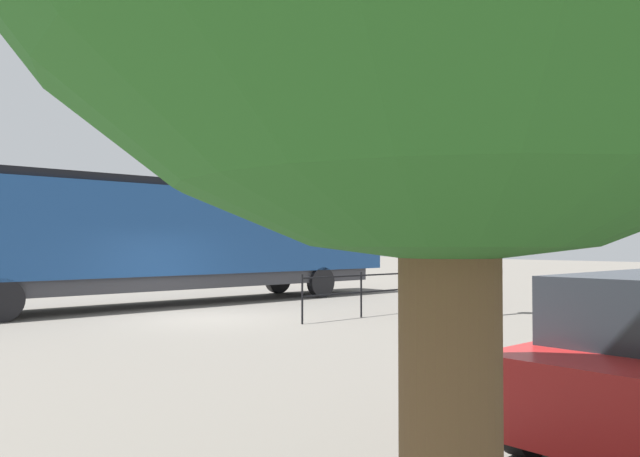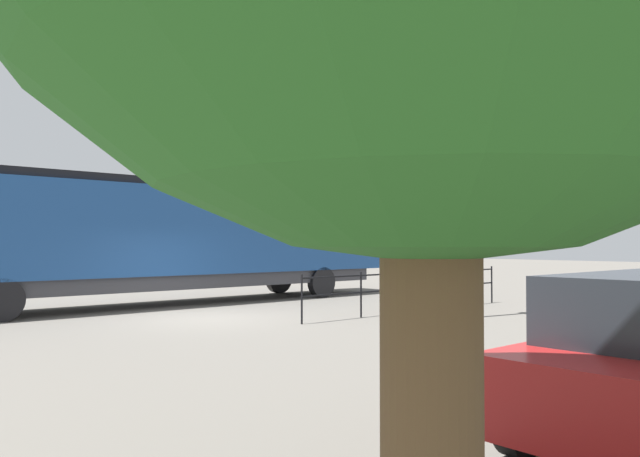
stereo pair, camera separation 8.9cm
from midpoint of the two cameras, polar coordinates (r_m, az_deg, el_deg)
The scene contains 4 objects.
ground_plane at distance 16.55m, azimuth -10.41°, elevation -8.20°, with size 120.00×120.00×0.00m, color #666059.
locomotive at distance 20.78m, azimuth -12.20°, elevation -0.63°, with size 2.86×16.77×3.95m.
lamp_post at distance 16.93m, azimuth 13.68°, elevation 6.41°, with size 0.51×0.51×6.07m.
platform_fence at distance 18.00m, azimuth 8.57°, elevation -5.14°, with size 0.05×8.23×1.21m.
Camera 2 is at (14.12, -8.42, 1.97)m, focal length 34.61 mm.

